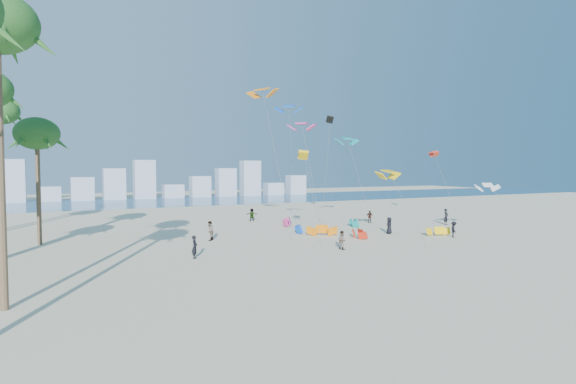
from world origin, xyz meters
name	(u,v)px	position (x,y,z in m)	size (l,w,h in m)	color
ground	(361,277)	(0.00, 0.00, 0.00)	(220.00, 220.00, 0.00)	beige
ocean	(147,202)	(0.00, 72.00, 0.01)	(220.00, 220.00, 0.00)	navy
kitesurfer_near	(195,247)	(-7.63, 10.49, 0.87)	(0.63, 0.42, 1.74)	black
kitesurfer_mid	(342,240)	(4.39, 8.82, 0.79)	(0.76, 0.59, 1.57)	gray
kitesurfers_far	(334,222)	(10.49, 19.73, 0.85)	(29.79, 22.81, 1.91)	black
grounded_kites	(338,228)	(9.91, 17.87, 0.44)	(13.61, 16.08, 0.99)	blue
flying_kites	(335,130)	(11.00, 20.41, 10.93)	(30.86, 24.27, 15.40)	#E9B80C
distant_skyline	(132,185)	(-1.19, 82.00, 3.09)	(85.00, 3.00, 8.40)	#9EADBF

